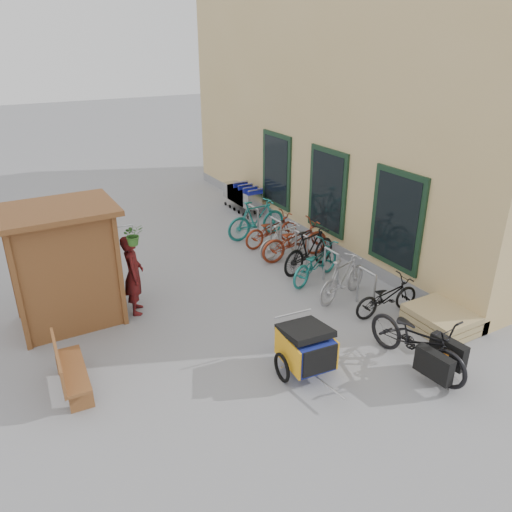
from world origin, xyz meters
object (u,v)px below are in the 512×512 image
kiosk (57,251)px  bike_0 (387,297)px  bike_2 (315,262)px  bike_6 (271,230)px  shopping_carts (242,195)px  bike_7 (256,219)px  cargo_bike (419,341)px  bike_4 (295,240)px  bike_1 (343,278)px  bike_5 (284,240)px  bench (67,369)px  person_kiosk (133,275)px  bike_3 (310,250)px  pallet_stack (440,320)px  child_trailer (306,346)px

kiosk → bike_0: (5.77, -2.90, -1.15)m
bike_2 → bike_6: bearing=-25.2°
shopping_carts → bike_7: (-0.73, -2.24, -0.01)m
cargo_bike → bike_4: 4.93m
bike_1 → bike_5: bike_1 is taller
cargo_bike → bike_4: bearing=77.0°
bench → bike_2: size_ratio=0.80×
bike_5 → bike_6: bearing=-12.5°
shopping_carts → bike_4: size_ratio=0.95×
cargo_bike → bike_0: size_ratio=1.37×
person_kiosk → bike_3: bearing=-75.3°
pallet_stack → bike_5: 4.55m
pallet_stack → bike_6: bike_6 is taller
bench → person_kiosk: (1.71, 1.97, 0.41)m
cargo_bike → person_kiosk: 5.61m
child_trailer → bike_0: bearing=22.3°
bike_6 → cargo_bike: bearing=168.8°
cargo_bike → bike_2: (0.44, 3.61, -0.08)m
bench → child_trailer: 3.88m
bike_6 → bike_0: bearing=177.1°
shopping_carts → bike_0: 7.27m
cargo_bike → bike_3: 4.18m
cargo_bike → bike_1: 2.64m
bike_2 → bench: bearing=83.1°
cargo_bike → child_trailer: bearing=150.8°
bike_2 → person_kiosk: bearing=61.2°
cargo_bike → bike_1: cargo_bike is taller
bike_3 → pallet_stack: bearing=176.7°
bench → cargo_bike: bearing=-19.9°
pallet_stack → bike_3: (-0.68, 3.49, 0.33)m
bench → person_kiosk: 2.64m
bike_0 → bench: bearing=87.7°
bike_7 → person_kiosk: bearing=117.3°
shopping_carts → bike_3: 4.79m
shopping_carts → bike_7: bike_7 is taller
kiosk → bike_4: 5.79m
bench → cargo_bike: size_ratio=0.66×
bench → bike_2: bearing=16.1°
bike_1 → bike_7: bearing=-18.0°
bike_0 → person_kiosk: bearing=63.2°
bike_3 → bench: bearing=92.8°
bike_3 → bike_4: bearing=-20.4°
bike_4 → bike_7: bearing=7.2°
bench → cargo_bike: cargo_bike is taller
child_trailer → bike_4: (2.49, 4.07, -0.03)m
bike_1 → child_trailer: bearing=112.9°
kiosk → bike_3: kiosk is taller
child_trailer → cargo_bike: cargo_bike is taller
bike_4 → bike_6: bearing=5.6°
bike_0 → bike_6: bike_6 is taller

